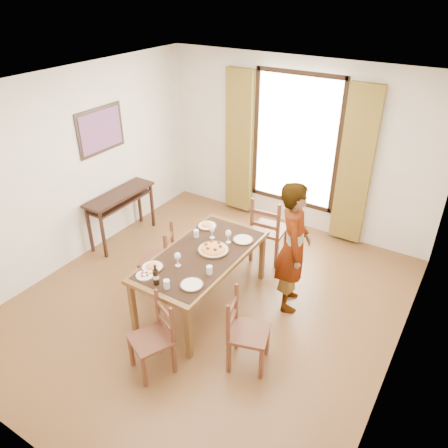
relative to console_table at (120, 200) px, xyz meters
The scene contains 22 objects.
ground 2.22m from the console_table, 16.47° to the right, with size 5.00×5.00×0.00m, color brown.
room_shell 2.25m from the console_table, 13.10° to the right, with size 4.60×5.10×2.74m.
console_table is the anchor object (origin of this frame).
dining_table 2.06m from the console_table, 17.84° to the right, with size 0.92×1.82×0.76m.
chair_west 1.46m from the console_table, 27.00° to the right, with size 0.54×0.54×0.92m.
chair_north 2.32m from the console_table, 17.44° to the left, with size 0.50×0.50×1.04m.
chair_south 2.81m from the console_table, 39.93° to the right, with size 0.52×0.52×0.89m.
chair_east 3.17m from the console_table, 22.67° to the right, with size 0.51×0.51×0.92m.
man 2.91m from the console_table, ahead, with size 0.62×0.73×1.70m, color gray.
plate_sw 2.03m from the console_table, 35.64° to the right, with size 0.27×0.27×0.05m, color silver, non-canonical shape.
plate_se 2.53m from the console_table, 28.43° to the right, with size 0.27×0.27×0.05m, color silver, non-canonical shape.
plate_nw 1.66m from the console_table, ahead, with size 0.27×0.27×0.05m, color silver, non-canonical shape.
plate_ne 2.24m from the console_table, ahead, with size 0.27×0.27×0.05m, color silver, non-canonical shape.
pasta_platter 2.11m from the console_table, 13.85° to the right, with size 0.40×0.40×0.10m, color #C36419, non-canonical shape.
caprese_plate 2.15m from the console_table, 38.76° to the right, with size 0.20×0.20×0.04m, color silver, non-canonical shape.
wine_glass_a 2.12m from the console_table, 27.83° to the right, with size 0.08×0.08×0.18m, color white, non-canonical shape.
wine_glass_b 2.12m from the console_table, ahead, with size 0.08×0.08×0.18m, color white, non-canonical shape.
wine_glass_c 1.89m from the console_table, ahead, with size 0.08×0.08×0.18m, color white, non-canonical shape.
tumbler_a 2.45m from the console_table, 22.09° to the right, with size 0.07×0.07×0.10m, color silver.
tumbler_b 1.72m from the console_table, 11.78° to the right, with size 0.07×0.07×0.10m, color silver.
tumbler_c 2.44m from the console_table, 34.34° to the right, with size 0.07×0.07×0.10m, color silver.
wine_bottle 2.34m from the console_table, 36.40° to the right, with size 0.07×0.07×0.25m, color black, non-canonical shape.
Camera 1 is at (2.49, -3.62, 3.73)m, focal length 35.00 mm.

